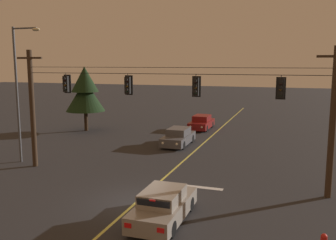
{
  "coord_description": "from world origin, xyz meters",
  "views": [
    {
      "loc": [
        6.83,
        -15.41,
        6.58
      ],
      "look_at": [
        0.0,
        4.74,
        3.3
      ],
      "focal_mm": 39.51,
      "sensor_mm": 36.0,
      "label": 1
    }
  ],
  "objects": [
    {
      "name": "lane_centre_stripe",
      "position": [
        0.0,
        9.74,
        0.0
      ],
      "size": [
        0.14,
        60.0,
        0.01
      ],
      "primitive_type": "cube",
      "color": "#D1C64C",
      "rests_on": "ground"
    },
    {
      "name": "ground_plane",
      "position": [
        0.0,
        0.0,
        0.0
      ],
      "size": [
        180.0,
        180.0,
        0.0
      ],
      "primitive_type": "plane",
      "color": "#28282B"
    },
    {
      "name": "car_oncoming_lead",
      "position": [
        -1.8,
        12.66,
        0.65
      ],
      "size": [
        1.8,
        4.42,
        1.39
      ],
      "color": "#4C4C51",
      "rests_on": "ground"
    },
    {
      "name": "traffic_light_left_inner",
      "position": [
        -2.07,
        3.72,
        5.34
      ],
      "size": [
        0.48,
        0.41,
        1.22
      ],
      "color": "black"
    },
    {
      "name": "traffic_light_centre",
      "position": [
        1.91,
        3.72,
        5.34
      ],
      "size": [
        0.48,
        0.41,
        1.22
      ],
      "color": "black"
    },
    {
      "name": "car_oncoming_trailing",
      "position": [
        -1.75,
        20.46,
        0.65
      ],
      "size": [
        1.8,
        4.42,
        1.39
      ],
      "color": "maroon",
      "rests_on": "ground"
    },
    {
      "name": "tree_verge_near",
      "position": [
        -12.29,
        15.92,
        3.9
      ],
      "size": [
        3.76,
        3.76,
        6.28
      ],
      "color": "#332316",
      "rests_on": "ground"
    },
    {
      "name": "car_waiting_near_lane",
      "position": [
        1.9,
        -1.48,
        0.65
      ],
      "size": [
        1.8,
        4.33,
        1.39
      ],
      "color": "gray",
      "rests_on": "ground"
    },
    {
      "name": "traffic_light_leftmost",
      "position": [
        -6.14,
        3.72,
        5.34
      ],
      "size": [
        0.48,
        0.41,
        1.22
      ],
      "color": "black"
    },
    {
      "name": "stop_bar_paint",
      "position": [
        1.9,
        3.14,
        0.0
      ],
      "size": [
        3.4,
        0.36,
        0.01
      ],
      "primitive_type": "cube",
      "color": "silver",
      "rests_on": "ground"
    },
    {
      "name": "traffic_light_right_inner",
      "position": [
        6.25,
        3.72,
        5.34
      ],
      "size": [
        0.48,
        0.41,
        1.22
      ],
      "color": "black"
    },
    {
      "name": "signal_span_assembly",
      "position": [
        -0.0,
        3.74,
        3.85
      ],
      "size": [
        19.22,
        0.32,
        7.4
      ],
      "color": "#38281C",
      "rests_on": "ground"
    },
    {
      "name": "street_lamp_corner",
      "position": [
        -10.05,
        4.34,
        5.27
      ],
      "size": [
        2.11,
        0.3,
        8.89
      ],
      "color": "#4C4F54",
      "rests_on": "ground"
    }
  ]
}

